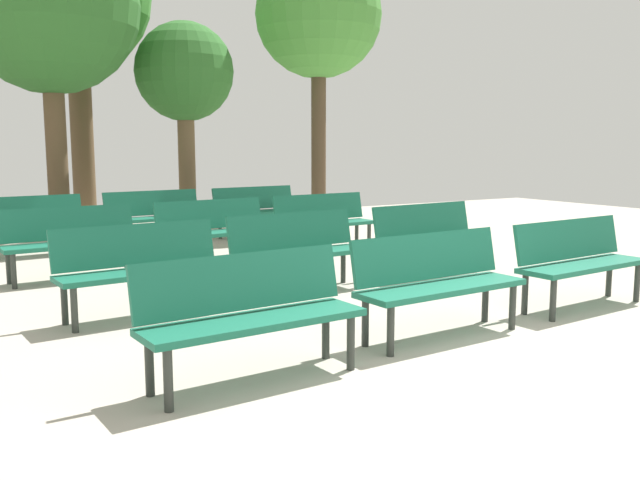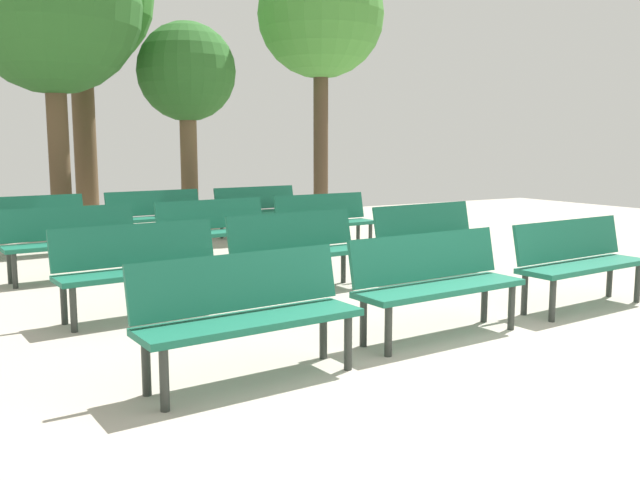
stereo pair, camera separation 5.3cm
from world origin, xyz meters
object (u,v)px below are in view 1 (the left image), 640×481
bench_r1_c2 (429,234)px  tree_2 (49,6)px  tree_0 (185,75)px  bench_r3_c1 (155,214)px  bench_r3_c2 (257,208)px  bench_r2_c2 (324,219)px  bench_r2_c1 (214,227)px  tree_1 (319,16)px  bench_r1_c1 (298,247)px  bench_r0_c2 (578,257)px  bench_r3_c0 (29,222)px  bench_r0_c0 (250,309)px  bench_r0_c1 (437,278)px  bench_r2_c0 (71,238)px  bench_r1_c0 (141,264)px

bench_r1_c2 → tree_2: bearing=117.5°
tree_0 → tree_2: (-2.41, -0.33, 0.96)m
bench_r3_c1 → bench_r3_c2: (1.88, 0.08, 0.00)m
bench_r1_c2 → bench_r3_c1: size_ratio=1.00×
bench_r2_c2 → tree_2: size_ratio=0.30×
bench_r2_c1 → tree_1: size_ratio=0.30×
bench_r1_c1 → bench_r0_c2: bearing=-49.4°
bench_r2_c2 → bench_r3_c1: same height
bench_r1_c2 → bench_r3_c0: 5.81m
bench_r0_c0 → bench_r1_c2: size_ratio=1.00×
bench_r3_c1 → tree_1: (3.83, 1.19, 3.66)m
bench_r0_c0 → bench_r0_c2: size_ratio=1.00×
bench_r1_c1 → bench_r3_c0: bearing=113.5°
bench_r0_c1 → tree_2: tree_2 is taller
bench_r2_c2 → bench_r1_c1: bearing=-130.3°
bench_r0_c1 → bench_r3_c2: same height
bench_r0_c0 → bench_r3_c0: bearing=91.1°
tree_1 → bench_r3_c0: bearing=-166.6°
bench_r2_c1 → tree_2: (-1.36, 3.54, 3.38)m
bench_r0_c0 → bench_r2_c1: (1.58, 4.49, 0.00)m
bench_r0_c1 → bench_r3_c2: 6.77m
bench_r0_c2 → bench_r3_c1: bearing=105.9°
bench_r0_c1 → bench_r3_c0: 6.75m
bench_r1_c1 → bench_r2_c0: size_ratio=1.01×
bench_r1_c1 → bench_r1_c2: bearing=-0.9°
bench_r1_c1 → tree_0: tree_0 is taller
bench_r3_c0 → bench_r3_c1: size_ratio=1.00×
bench_r2_c1 → bench_r2_c2: bearing=-0.5°
bench_r1_c0 → bench_r2_c1: 2.89m
bench_r0_c2 → bench_r1_c2: same height
tree_0 → bench_r2_c2: bearing=-77.9°
bench_r1_c1 → tree_1: (3.60, 5.55, 3.66)m
bench_r0_c2 → bench_r3_c2: bearing=89.9°
bench_r2_c2 → tree_1: size_ratio=0.30×
bench_r2_c2 → bench_r3_c1: size_ratio=0.99×
tree_2 → bench_r3_c0: bearing=-115.1°
tree_0 → tree_2: bearing=-172.2°
bench_r2_c2 → bench_r3_c0: 4.34m
bench_r0_c2 → tree_1: (1.53, 7.63, 3.66)m
bench_r3_c1 → tree_0: (1.17, 1.65, 2.41)m
bench_r2_c1 → tree_2: bearing=106.2°
bench_r1_c0 → bench_r2_c0: 2.24m
bench_r0_c2 → bench_r1_c1: size_ratio=1.00×
tree_2 → bench_r0_c2: bearing=-65.4°
bench_r0_c1 → bench_r2_c2: size_ratio=1.00×
bench_r0_c0 → bench_r3_c2: bearing=60.5°
bench_r2_c2 → bench_r2_c0: bearing=-179.5°
bench_r0_c0 → bench_r0_c2: 3.77m
bench_r0_c2 → tree_1: size_ratio=0.30×
bench_r3_c1 → tree_1: tree_1 is taller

